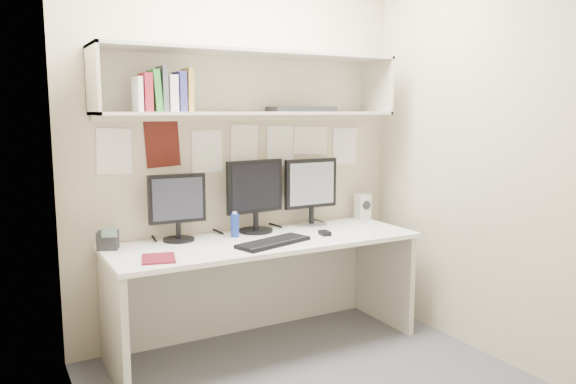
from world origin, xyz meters
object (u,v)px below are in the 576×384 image
keyboard (273,242)px  speaker (362,207)px  maroon_notebook (159,258)px  desk_phone (108,240)px  monitor_right (311,190)px  monitor_left (177,204)px  monitor_center (255,193)px  desk (265,293)px

keyboard → speaker: (0.96, 0.39, 0.08)m
keyboard → maroon_notebook: (-0.72, -0.01, -0.01)m
speaker → maroon_notebook: speaker is taller
desk_phone → monitor_right: bearing=22.2°
keyboard → desk_phone: desk_phone is taller
maroon_notebook → keyboard: bearing=15.4°
speaker → desk_phone: 1.88m
monitor_left → keyboard: monitor_left is taller
monitor_left → monitor_right: bearing=3.4°
maroon_notebook → desk_phone: bearing=132.3°
monitor_right → speaker: (0.46, 0.01, -0.16)m
monitor_center → maroon_notebook: bearing=-159.1°
keyboard → monitor_left: bearing=124.7°
desk → desk_phone: 1.05m
monitor_right → desk_phone: (-1.42, -0.02, -0.20)m
monitor_right → desk_phone: monitor_right is taller
desk → monitor_center: (0.04, 0.22, 0.63)m
monitor_left → monitor_center: 0.54m
monitor_left → desk_phone: bearing=-173.6°
desk → monitor_center: size_ratio=4.10×
monitor_left → monitor_right: 0.98m
monitor_left → desk_phone: size_ratio=2.92×
monitor_left → monitor_right: (0.98, -0.00, 0.03)m
monitor_center → monitor_left: bearing=174.1°
monitor_left → maroon_notebook: (-0.24, -0.40, -0.23)m
monitor_right → maroon_notebook: 1.31m
keyboard → speaker: 1.04m
desk → keyboard: bearing=-97.2°
maroon_notebook → monitor_right: bearing=32.3°
monitor_right → monitor_center: bearing=179.4°
monitor_right → speaker: 0.49m
speaker → desk_phone: speaker is taller
monitor_right → desk: bearing=-156.1°
monitor_right → desk_phone: size_ratio=3.30×
speaker → monitor_right: bearing=-174.6°
monitor_center → monitor_right: bearing=-5.9°
desk_phone → monitor_left: bearing=24.3°
monitor_center → speaker: bearing=-5.4°
keyboard → maroon_notebook: bearing=164.2°
monitor_left → maroon_notebook: bearing=-117.8°
desk → speaker: (0.94, 0.23, 0.46)m
desk → monitor_center: 0.67m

